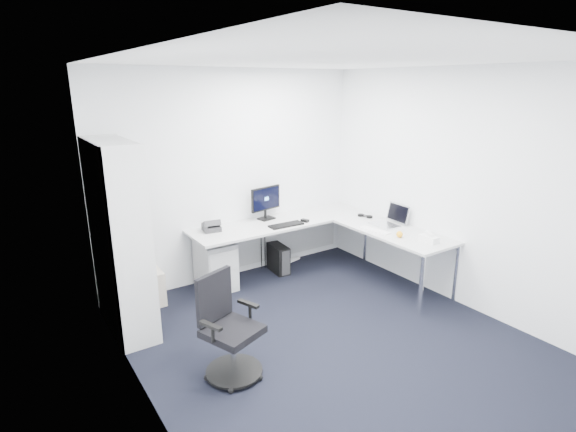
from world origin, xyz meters
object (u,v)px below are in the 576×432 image
l_desk (299,255)px  task_chair (233,328)px  monitor (266,203)px  laptop (385,216)px  bookshelf (120,239)px

l_desk → task_chair: 2.09m
monitor → l_desk: bearing=-83.7°
monitor → laptop: (1.12, -1.09, -0.10)m
l_desk → monitor: bearing=106.8°
l_desk → task_chair: (-1.62, -1.31, 0.10)m
monitor → laptop: bearing=-54.8°
bookshelf → task_chair: bearing=-67.8°
bookshelf → task_chair: 1.56m
l_desk → monitor: size_ratio=5.37×
bookshelf → laptop: 3.19m
l_desk → task_chair: bearing=-141.1°
l_desk → bookshelf: size_ratio=1.28×
l_desk → laptop: size_ratio=6.86×
monitor → laptop: size_ratio=1.28×
l_desk → laptop: (0.96, -0.56, 0.51)m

